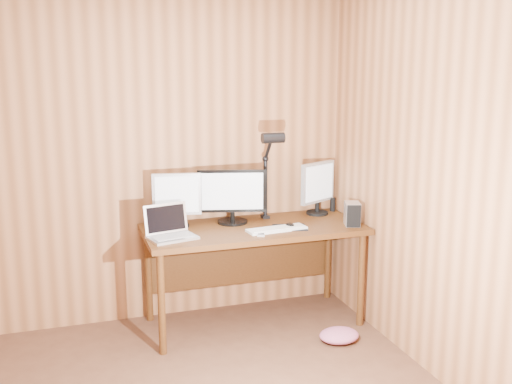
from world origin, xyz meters
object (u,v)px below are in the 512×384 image
speaker (333,205)px  desk_lamp (269,163)px  desk (251,240)px  phone (261,234)px  monitor_left (177,199)px  mouse (290,225)px  monitor_right (318,187)px  keyboard (277,229)px  monitor_center (232,196)px  hard_drive (352,214)px  laptop (170,229)px

speaker → desk_lamp: (-0.59, -0.14, 0.39)m
desk → phone: 0.32m
monitor_left → speaker: bearing=15.4°
phone → mouse: bearing=40.2°
monitor_right → keyboard: monitor_right is taller
desk_lamp → monitor_left: bearing=-168.1°
monitor_center → hard_drive: size_ratio=2.82×
monitor_right → keyboard: size_ratio=0.93×
monitor_left → desk_lamp: desk_lamp is taller
keyboard → mouse: size_ratio=4.38×
monitor_left → phone: monitor_left is taller
monitor_left → keyboard: (0.66, -0.31, -0.20)m
hard_drive → phone: 0.73m
desk_lamp → keyboard: bearing=-82.9°
desk → keyboard: (0.12, -0.22, 0.13)m
hard_drive → speaker: size_ratio=1.67×
phone → desk: bearing=102.9°
monitor_center → hard_drive: 0.90m
monitor_center → desk_lamp: (0.28, -0.03, 0.24)m
keyboard → hard_drive: size_ratio=2.49×
monitor_center → mouse: bearing=-21.3°
desk → hard_drive: 0.78m
desk → monitor_left: 0.64m
mouse → speaker: (0.52, 0.37, 0.03)m
keyboard → monitor_right: bearing=30.9°
monitor_right → mouse: monitor_right is taller
monitor_center → laptop: monitor_center is taller
monitor_center → phone: bearing=-60.6°
keyboard → phone: bearing=-159.2°
phone → desk_lamp: 0.59m
monitor_left → hard_drive: 1.29m
monitor_center → phone: 0.44m
mouse → desk: bearing=156.7°
mouse → desk_lamp: size_ratio=0.14×
monitor_center → mouse: (0.36, -0.26, -0.19)m
mouse → phone: 0.29m
keyboard → desk_lamp: bearing=75.9°
hard_drive → speaker: 0.45m
monitor_right → monitor_center: bearing=156.8°
mouse → desk_lamp: (-0.08, 0.23, 0.43)m
mouse → hard_drive: size_ratio=0.57×
laptop → mouse: (0.87, -0.03, -0.03)m
phone → desk_lamp: bearing=79.0°
monitor_right → hard_drive: (0.11, -0.39, -0.14)m
laptop → phone: bearing=-26.2°
desk → speaker: 0.80m
keyboard → phone: (-0.15, -0.07, -0.00)m
desk → laptop: size_ratio=4.46×
keyboard → speaker: speaker is taller
mouse → laptop: bearing=-168.2°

